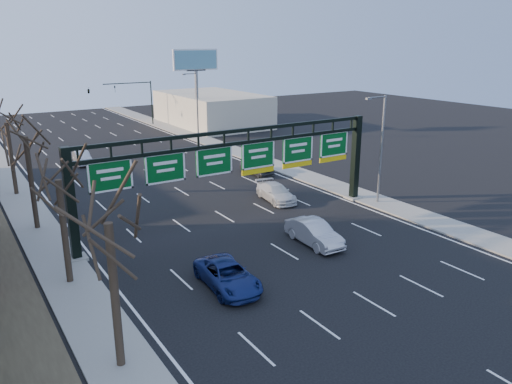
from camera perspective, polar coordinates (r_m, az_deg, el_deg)
ground at (r=31.34m, az=5.40°, el=-8.02°), size 160.00×160.00×0.00m
sidewalk_left at (r=44.50m, az=-24.78°, el=-1.82°), size 3.00×120.00×0.12m
sidewalk_right at (r=53.73m, az=3.11°, el=2.79°), size 3.00×120.00×0.12m
lane_markings at (r=47.66m, az=-9.50°, el=0.66°), size 21.60×120.00×0.01m
sign_gantry at (r=36.15m, az=-2.00°, el=3.24°), size 24.60×1.20×7.20m
building_right_distant at (r=82.19m, az=-5.10°, el=9.42°), size 12.00×20.00×5.00m
tree_near at (r=19.73m, az=-16.79°, el=-0.61°), size 3.60×3.60×8.86m
tree_gantry at (r=28.33m, az=-21.91°, el=3.33°), size 3.60×3.60×8.48m
tree_mid at (r=37.93m, az=-25.08°, el=7.29°), size 3.60×3.60×9.24m
tree_far at (r=47.83m, az=-26.80°, el=8.31°), size 3.60×3.60×8.86m
streetlight_near at (r=42.12m, az=14.05°, el=5.35°), size 2.15×0.22×9.00m
streetlight_far at (r=69.64m, az=-6.83°, el=10.16°), size 2.15×0.22×9.00m
billboard_right at (r=74.87m, az=-6.88°, el=13.68°), size 7.00×0.50×12.00m
traffic_signal_mast at (r=81.07m, az=-16.01°, el=10.87°), size 10.16×0.54×7.00m
car_blue_suv at (r=28.04m, az=-3.26°, el=-9.50°), size 2.73×5.29×1.43m
car_silver_sedan at (r=33.84m, az=6.66°, el=-4.66°), size 1.90×4.91×1.59m
car_white_wagon at (r=42.70m, az=2.29°, el=-0.05°), size 2.62×5.12×1.42m
car_grey_far at (r=51.18m, az=0.10°, el=2.91°), size 1.85×4.52×1.54m
car_silver_distant at (r=58.62m, az=-19.24°, el=3.70°), size 1.72×4.35×1.41m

